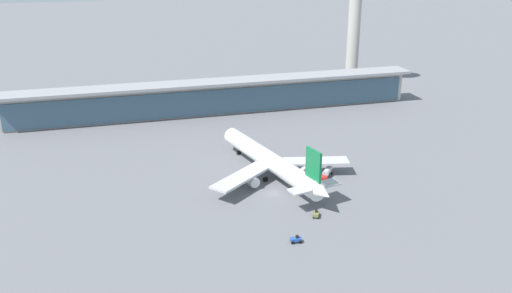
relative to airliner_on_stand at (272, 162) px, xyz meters
name	(u,v)px	position (x,y,z in m)	size (l,w,h in m)	color
ground_plane	(274,194)	(-2.94, -12.11, -5.52)	(1200.00, 1200.00, 0.00)	slate
airliner_on_stand	(272,162)	(0.00, 0.00, 0.00)	(49.26, 65.10, 17.52)	white
service_truck_near_nose_olive	(316,214)	(3.94, -29.67, -4.64)	(2.77, 3.32, 2.05)	olive
service_truck_under_wing_grey	(304,189)	(6.44, -12.88, -4.71)	(6.88, 2.20, 2.70)	gray
service_truck_mid_apron_yellow	(238,182)	(-12.07, -2.36, -4.64)	(3.18, 3.26, 2.05)	yellow
service_truck_by_tail_blue	(296,240)	(-6.22, -41.46, -4.64)	(3.02, 2.00, 2.05)	#234C9E
service_truck_on_taxiway_red	(326,173)	(17.21, -5.04, -3.81)	(7.01, 8.20, 2.95)	#B21E1E
terminal_building	(216,96)	(-2.94, 74.72, 2.35)	(183.60, 12.80, 15.20)	#B2ADA3
control_tower	(355,9)	(76.28, 104.42, 34.46)	(12.00, 12.00, 73.35)	#B2ADA3
safety_cone_alpha	(319,201)	(8.20, -20.96, -5.20)	(0.62, 0.62, 0.70)	orange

